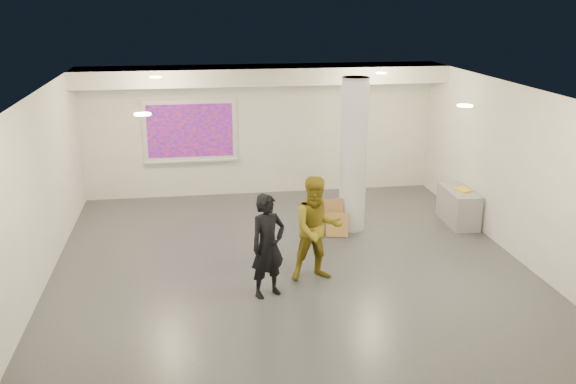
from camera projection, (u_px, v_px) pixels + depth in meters
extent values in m
cube|color=#35383C|center=(292.00, 269.00, 10.89)|extent=(8.00, 9.00, 0.01)
cube|color=white|center=(292.00, 92.00, 10.01)|extent=(8.00, 9.00, 0.01)
cube|color=silver|center=(261.00, 130.00, 14.70)|extent=(8.00, 0.01, 3.00)
cube|color=silver|center=(366.00, 314.00, 6.20)|extent=(8.00, 0.01, 3.00)
cube|color=silver|center=(36.00, 196.00, 9.86)|extent=(0.01, 9.00, 3.00)
cube|color=silver|center=(521.00, 174.00, 11.04)|extent=(0.01, 9.00, 3.00)
cube|color=silver|center=(263.00, 75.00, 13.80)|extent=(8.00, 1.10, 0.36)
cylinder|color=#FDD48C|center=(155.00, 77.00, 12.06)|extent=(0.22, 0.22, 0.02)
cylinder|color=#FDD48C|center=(381.00, 73.00, 12.70)|extent=(0.22, 0.22, 0.02)
cylinder|color=#FDD48C|center=(143.00, 114.00, 8.28)|extent=(0.22, 0.22, 0.02)
cylinder|color=#FDD48C|center=(465.00, 106.00, 8.92)|extent=(0.22, 0.22, 0.02)
cylinder|color=silver|center=(354.00, 155.00, 12.37)|extent=(0.52, 0.52, 3.00)
cube|color=white|center=(190.00, 130.00, 14.42)|extent=(2.10, 0.06, 1.40)
cube|color=#000DC7|center=(190.00, 131.00, 14.37)|extent=(1.90, 0.01, 1.20)
cube|color=white|center=(191.00, 161.00, 14.56)|extent=(2.10, 0.08, 0.04)
cube|color=gray|center=(458.00, 206.00, 13.01)|extent=(0.55, 1.23, 0.71)
cube|color=yellow|center=(464.00, 190.00, 12.85)|extent=(0.33, 0.39, 0.03)
cube|color=olive|center=(327.00, 217.00, 12.46)|extent=(0.62, 0.16, 0.68)
cube|color=olive|center=(337.00, 225.00, 12.32)|extent=(0.46, 0.29, 0.46)
imported|color=black|center=(268.00, 246.00, 9.72)|extent=(0.70, 0.61, 1.63)
imported|color=olive|center=(317.00, 229.00, 10.28)|extent=(0.90, 0.73, 1.73)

